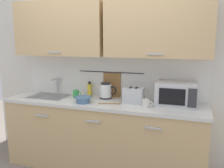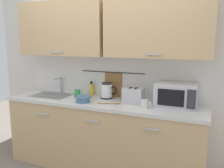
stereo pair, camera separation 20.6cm
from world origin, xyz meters
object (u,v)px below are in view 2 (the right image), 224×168
(mug_by_kettle, at_px, (145,104))
(mixing_bowl, at_px, (83,99))
(mug_near_sink, at_px, (78,93))
(toaster, at_px, (133,95))
(microwave, at_px, (176,95))
(wooden_spoon, at_px, (112,104))
(dish_soap_bottle, at_px, (91,89))
(electric_kettle, at_px, (107,91))

(mug_by_kettle, bearing_deg, mixing_bowl, -177.06)
(mug_near_sink, xyz_separation_m, mixing_bowl, (0.22, -0.24, -0.00))
(toaster, bearing_deg, mug_by_kettle, -39.33)
(microwave, bearing_deg, wooden_spoon, -164.56)
(microwave, height_order, mug_by_kettle, microwave)
(dish_soap_bottle, relative_size, mug_near_sink, 1.63)
(electric_kettle, bearing_deg, mixing_bowl, -122.54)
(mug_near_sink, height_order, mixing_bowl, mug_near_sink)
(dish_soap_bottle, bearing_deg, electric_kettle, -16.89)
(mug_near_sink, bearing_deg, mug_by_kettle, -11.51)
(microwave, xyz_separation_m, wooden_spoon, (-0.72, -0.20, -0.13))
(electric_kettle, bearing_deg, wooden_spoon, -55.63)
(dish_soap_bottle, distance_m, toaster, 0.69)
(microwave, height_order, mixing_bowl, microwave)
(microwave, distance_m, mug_near_sink, 1.30)
(wooden_spoon, bearing_deg, electric_kettle, 124.37)
(electric_kettle, bearing_deg, toaster, -15.52)
(mug_by_kettle, relative_size, wooden_spoon, 0.44)
(dish_soap_bottle, bearing_deg, mug_by_kettle, -21.91)
(electric_kettle, xyz_separation_m, dish_soap_bottle, (-0.27, 0.08, -0.01))
(electric_kettle, height_order, dish_soap_bottle, electric_kettle)
(microwave, distance_m, electric_kettle, 0.89)
(electric_kettle, xyz_separation_m, toaster, (0.39, -0.11, -0.01))
(wooden_spoon, bearing_deg, mug_near_sink, 162.02)
(mixing_bowl, height_order, mug_by_kettle, mug_by_kettle)
(mug_near_sink, bearing_deg, mixing_bowl, -47.81)
(dish_soap_bottle, xyz_separation_m, mug_by_kettle, (0.85, -0.34, -0.04))
(mixing_bowl, relative_size, mug_by_kettle, 1.78)
(toaster, xyz_separation_m, wooden_spoon, (-0.23, -0.14, -0.09))
(mug_near_sink, relative_size, mixing_bowl, 0.56)
(wooden_spoon, bearing_deg, microwave, 15.44)
(microwave, xyz_separation_m, mug_by_kettle, (-0.31, -0.21, -0.09))
(wooden_spoon, bearing_deg, mug_by_kettle, -1.94)
(electric_kettle, xyz_separation_m, mug_by_kettle, (0.58, -0.26, -0.05))
(mixing_bowl, xyz_separation_m, wooden_spoon, (0.36, 0.05, -0.04))
(microwave, xyz_separation_m, toaster, (-0.50, -0.06, -0.04))
(dish_soap_bottle, relative_size, toaster, 0.77)
(microwave, bearing_deg, toaster, -172.60)
(mug_near_sink, xyz_separation_m, toaster, (0.80, -0.05, 0.05))
(toaster, bearing_deg, mug_near_sink, 176.34)
(microwave, bearing_deg, mug_by_kettle, -145.76)
(toaster, relative_size, mug_by_kettle, 2.13)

